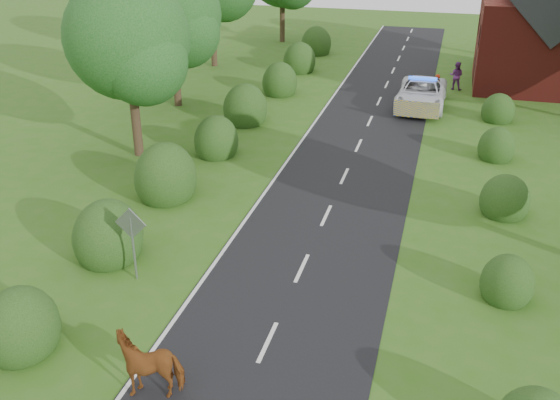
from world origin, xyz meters
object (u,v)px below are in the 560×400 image
(road_sign, at_px, (132,233))
(pedestrian_purple, at_px, (456,76))
(cow, at_px, (151,365))
(police_van, at_px, (421,94))
(pedestrian_red, at_px, (436,87))

(road_sign, bearing_deg, pedestrian_purple, 70.18)
(cow, bearing_deg, police_van, 150.78)
(road_sign, xyz_separation_m, cow, (2.74, -4.42, -0.96))
(police_van, bearing_deg, pedestrian_red, 70.05)
(road_sign, height_order, cow, road_sign)
(cow, xyz_separation_m, pedestrian_red, (5.53, 27.92, 0.07))
(police_van, relative_size, pedestrian_red, 3.90)
(police_van, distance_m, pedestrian_purple, 4.97)
(pedestrian_red, distance_m, pedestrian_purple, 2.81)
(cow, height_order, pedestrian_red, pedestrian_red)
(cow, height_order, police_van, police_van)
(road_sign, relative_size, pedestrian_red, 1.64)
(road_sign, relative_size, cow, 1.28)
(road_sign, xyz_separation_m, pedestrian_purple, (9.39, 26.06, -0.76))
(cow, bearing_deg, road_sign, -167.05)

